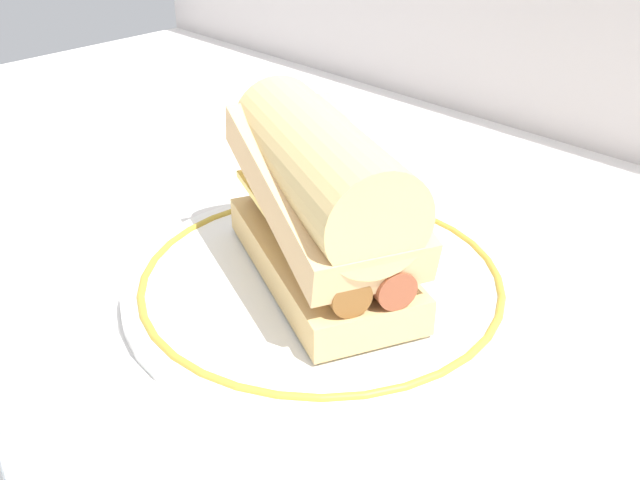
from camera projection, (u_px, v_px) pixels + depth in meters
name	position (u px, v px, depth m)	size (l,w,h in m)	color
ground_plane	(329.00, 296.00, 0.55)	(1.50, 1.50, 0.00)	silver
plate	(320.00, 283.00, 0.55)	(0.29, 0.29, 0.01)	white
sausage_sandwich	(320.00, 198.00, 0.51)	(0.21, 0.15, 0.12)	#DEB773
drinking_glass	(65.00, 430.00, 0.38)	(0.07, 0.07, 0.09)	silver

